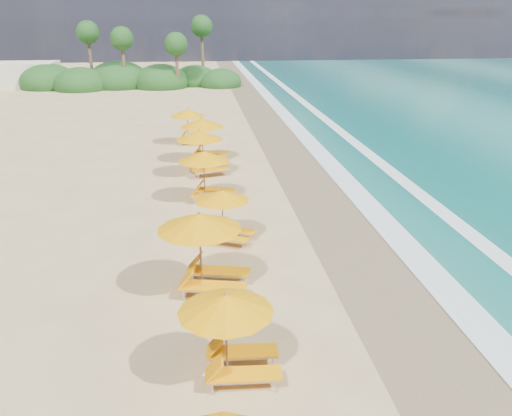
{
  "coord_description": "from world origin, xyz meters",
  "views": [
    {
      "loc": [
        -2.19,
        -18.77,
        8.25
      ],
      "look_at": [
        0.0,
        0.0,
        1.2
      ],
      "focal_mm": 36.73,
      "sensor_mm": 36.0,
      "label": 1
    }
  ],
  "objects": [
    {
      "name": "station_5",
      "position": [
        -1.7,
        4.55,
        1.35
      ],
      "size": [
        2.95,
        2.84,
        2.41
      ],
      "rotation": [
        0.0,
        0.0,
        -0.22
      ],
      "color": "olive",
      "rests_on": "ground"
    },
    {
      "name": "beach_building",
      "position": [
        -22.0,
        48.0,
        1.4
      ],
      "size": [
        7.0,
        5.0,
        2.8
      ],
      "primitive_type": "cube",
      "color": "beige",
      "rests_on": "ground"
    },
    {
      "name": "station_2",
      "position": [
        -1.49,
        -8.3,
        1.29
      ],
      "size": [
        2.55,
        2.37,
        2.3
      ],
      "rotation": [
        0.0,
        0.0,
        -0.05
      ],
      "color": "olive",
      "rests_on": "ground"
    },
    {
      "name": "station_4",
      "position": [
        -1.17,
        -0.31,
        1.19
      ],
      "size": [
        2.79,
        2.78,
        2.12
      ],
      "rotation": [
        0.0,
        0.0,
        -0.45
      ],
      "color": "olive",
      "rests_on": "ground"
    },
    {
      "name": "station_8",
      "position": [
        -2.52,
        16.09,
        1.32
      ],
      "size": [
        2.65,
        2.48,
        2.36
      ],
      "rotation": [
        0.0,
        0.0,
        -0.07
      ],
      "color": "olive",
      "rests_on": "ground"
    },
    {
      "name": "wet_sand",
      "position": [
        4.0,
        0.0,
        0.01
      ],
      "size": [
        4.0,
        160.0,
        0.01
      ],
      "primitive_type": "cube",
      "color": "olive",
      "rests_on": "ground"
    },
    {
      "name": "surf_foam",
      "position": [
        6.7,
        0.0,
        0.03
      ],
      "size": [
        4.0,
        160.0,
        0.01
      ],
      "color": "white",
      "rests_on": "ground"
    },
    {
      "name": "station_3",
      "position": [
        -2.0,
        -4.01,
        1.49
      ],
      "size": [
        3.24,
        3.11,
        2.65
      ],
      "rotation": [
        0.0,
        0.0,
        -0.22
      ],
      "color": "olive",
      "rests_on": "ground"
    },
    {
      "name": "station_6",
      "position": [
        -1.83,
        8.65,
        1.42
      ],
      "size": [
        3.2,
        3.12,
        2.53
      ],
      "rotation": [
        0.0,
        0.0,
        0.3
      ],
      "color": "olive",
      "rests_on": "ground"
    },
    {
      "name": "treeline",
      "position": [
        -9.94,
        45.51,
        1.0
      ],
      "size": [
        25.8,
        8.8,
        9.74
      ],
      "color": "#163D14",
      "rests_on": "ground"
    },
    {
      "name": "station_7",
      "position": [
        -1.63,
        11.48,
        1.47
      ],
      "size": [
        3.26,
        3.16,
        2.63
      ],
      "rotation": [
        0.0,
        0.0,
        -0.26
      ],
      "color": "olive",
      "rests_on": "ground"
    },
    {
      "name": "ground",
      "position": [
        0.0,
        0.0,
        0.0
      ],
      "size": [
        160.0,
        160.0,
        0.0
      ],
      "primitive_type": "plane",
      "color": "tan",
      "rests_on": "ground"
    }
  ]
}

